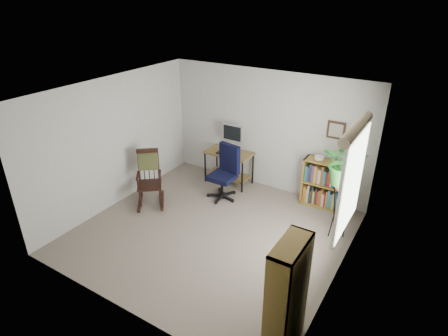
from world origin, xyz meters
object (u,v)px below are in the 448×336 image
Objects in this scene: desk at (229,168)px; office_chair at (222,173)px; tall_bookshelf at (287,298)px; rocking_chair at (149,178)px; low_bookshelf at (326,185)px.

desk is 0.68m from office_chair.
tall_bookshelf is at bearing -50.16° from desk.
rocking_chair is 3.81m from tall_bookshelf.
tall_bookshelf is at bearing -35.53° from office_chair.
low_bookshelf is at bearing 32.96° from office_chair.
office_chair reaches higher than rocking_chair.
rocking_chair is (-0.85, -1.50, 0.18)m from desk.
low_bookshelf is 0.64× the size of tall_bookshelf.
low_bookshelf is at bearing 3.38° from desk.
office_chair is (0.22, -0.62, 0.20)m from desk.
tall_bookshelf is (2.60, -3.12, 0.38)m from desk.
low_bookshelf is at bearing 99.97° from tall_bookshelf.
rocking_chair is at bearing -119.42° from desk.
desk is at bearing -176.62° from low_bookshelf.
low_bookshelf is at bearing -10.23° from rocking_chair.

